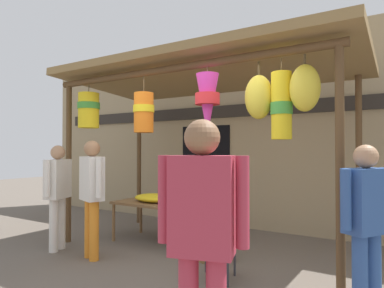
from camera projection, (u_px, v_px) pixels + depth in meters
name	position (u px, v px, depth m)	size (l,w,h in m)	color
ground_plane	(187.00, 270.00, 4.26)	(30.00, 30.00, 0.00)	#60564C
shop_facade	(261.00, 133.00, 6.54)	(11.41, 0.29, 3.66)	#9E8966
market_stall_canopy	(202.00, 82.00, 5.11)	(4.64, 2.26, 2.84)	brown
display_table	(159.00, 206.00, 5.57)	(1.46, 0.79, 0.65)	brown
flower_heap_on_table	(155.00, 198.00, 5.58)	(0.72, 0.50, 0.13)	yellow
folding_chair	(214.00, 237.00, 3.90)	(0.48, 0.48, 0.84)	#AD1E1E
wicker_basket_by_table	(213.00, 249.00, 4.66)	(0.42, 0.42, 0.30)	brown
vendor_in_orange	(202.00, 228.00, 2.16)	(0.57, 0.32, 1.70)	#B23347
customer_foreground	(58.00, 189.00, 5.13)	(0.34, 0.57, 1.57)	silver
shopper_by_bananas	(92.00, 189.00, 4.73)	(0.56, 0.35, 1.63)	orange
passerby_at_right	(366.00, 217.00, 3.03)	(0.40, 0.52, 1.55)	#2D5193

